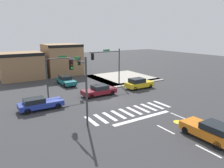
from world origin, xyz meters
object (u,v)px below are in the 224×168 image
object	(u,v)px
car_blue	(39,103)
car_yellow	(139,83)
traffic_signal_northeast	(108,61)
traffic_signal_southwest	(79,77)
car_teal	(66,80)
traffic_signal_northwest	(62,68)
car_orange	(210,130)
car_maroon	(99,90)

from	to	relation	value
car_blue	car_yellow	bearing A→B (deg)	5.13
traffic_signal_northeast	traffic_signal_southwest	bearing A→B (deg)	47.60
traffic_signal_northeast	car_teal	bearing A→B (deg)	-39.75
traffic_signal_northeast	traffic_signal_southwest	world-z (taller)	traffic_signal_southwest
car_teal	car_blue	bearing A→B (deg)	-34.71
traffic_signal_southwest	traffic_signal_northwest	bearing A→B (deg)	-8.92
traffic_signal_southwest	car_orange	size ratio (longest dim) A/B	1.49
traffic_signal_southwest	car_maroon	world-z (taller)	traffic_signal_southwest
car_blue	car_maroon	size ratio (longest dim) A/B	1.03
car_orange	car_blue	bearing A→B (deg)	34.71
traffic_signal_northwest	traffic_signal_southwest	xyz separation A→B (m)	(-1.38, -8.82, 0.46)
car_orange	car_yellow	size ratio (longest dim) A/B	0.98
traffic_signal_northwest	car_maroon	size ratio (longest dim) A/B	1.21
traffic_signal_northwest	traffic_signal_northeast	xyz separation A→B (m)	(7.54, 0.95, 0.28)
traffic_signal_northwest	car_yellow	xyz separation A→B (m)	(10.66, -2.59, -2.91)
traffic_signal_southwest	car_teal	xyz separation A→B (m)	(3.76, 14.07, -3.41)
traffic_signal_northeast	car_maroon	xyz separation A→B (m)	(-3.59, -3.65, -3.25)
traffic_signal_northeast	car_maroon	size ratio (longest dim) A/B	1.27
traffic_signal_southwest	traffic_signal_northeast	bearing A→B (deg)	-42.40
traffic_signal_southwest	car_yellow	size ratio (longest dim) A/B	1.46
traffic_signal_northeast	car_yellow	xyz separation A→B (m)	(3.13, -3.54, -3.18)
traffic_signal_northwest	car_teal	bearing A→B (deg)	65.69
traffic_signal_northwest	traffic_signal_northeast	world-z (taller)	traffic_signal_northeast
traffic_signal_southwest	car_orange	bearing A→B (deg)	-141.80
car_yellow	car_orange	bearing A→B (deg)	-109.16
traffic_signal_southwest	car_blue	xyz separation A→B (m)	(-2.58, 4.92, -3.44)
car_orange	car_teal	world-z (taller)	car_orange
car_maroon	car_teal	distance (m)	8.10
traffic_signal_northwest	car_teal	xyz separation A→B (m)	(2.37, 5.25, -2.95)
car_maroon	car_blue	bearing A→B (deg)	-171.33
traffic_signal_northwest	traffic_signal_southwest	size ratio (longest dim) A/B	0.89
car_blue	car_maroon	distance (m)	8.01
traffic_signal_northwest	car_blue	size ratio (longest dim) A/B	1.18
traffic_signal_northwest	car_blue	xyz separation A→B (m)	(-3.97, -3.90, -2.99)
traffic_signal_northeast	car_orange	size ratio (longest dim) A/B	1.38
traffic_signal_northwest	car_yellow	distance (m)	11.35
car_yellow	car_teal	size ratio (longest dim) A/B	0.91
traffic_signal_northwest	car_teal	size ratio (longest dim) A/B	1.17
traffic_signal_northeast	car_blue	xyz separation A→B (m)	(-11.51, -4.86, -3.26)
traffic_signal_southwest	car_blue	size ratio (longest dim) A/B	1.33
car_yellow	traffic_signal_northeast	bearing A→B (deg)	131.40
car_blue	car_yellow	distance (m)	14.69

